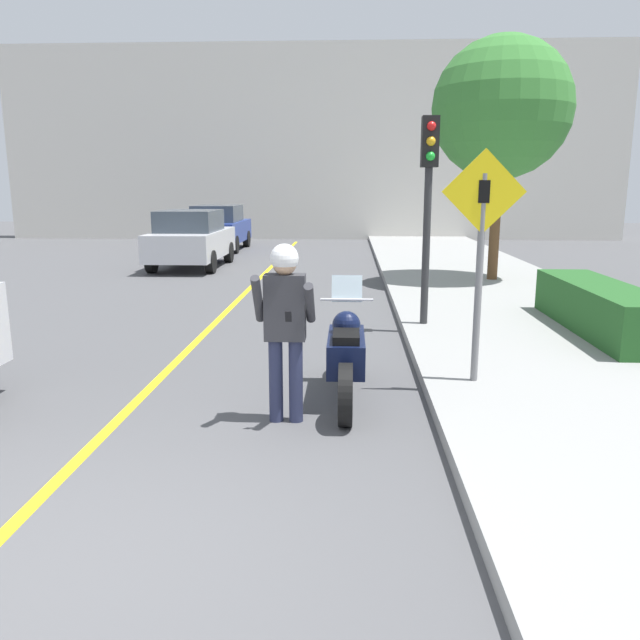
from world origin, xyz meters
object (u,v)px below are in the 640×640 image
Objects in this scene: street_tree at (502,109)px; traffic_light at (429,181)px; parked_car_silver at (192,239)px; parked_car_blue at (219,227)px; crossing_sign at (481,245)px; motorcycle at (346,354)px; person_biker at (285,314)px.

traffic_light is at bearing -113.38° from street_tree.
parked_car_blue is at bearing 93.24° from parked_car_silver.
motorcycle is at bearing -170.58° from crossing_sign.
traffic_light is 5.87m from street_tree.
parked_car_blue is at bearing 106.26° from motorcycle.
parked_car_blue is at bearing 114.42° from traffic_light.
traffic_light is 0.77× the size of parked_car_blue.
motorcycle is 0.69× the size of traffic_light.
crossing_sign is at bearing 9.42° from motorcycle.
traffic_light is at bearing 65.47° from person_biker.
motorcycle is 17.58m from parked_car_blue.
parked_car_blue is (-0.30, 5.33, 0.00)m from parked_car_silver.
street_tree is (2.01, 8.22, 2.38)m from crossing_sign.
crossing_sign is 0.46× the size of street_tree.
crossing_sign is 3.14m from traffic_light.
crossing_sign is 0.61× the size of parked_car_blue.
crossing_sign is 0.61× the size of parked_car_silver.
person_biker is at bearing -113.89° from street_tree.
person_biker is 2.36m from crossing_sign.
traffic_light is at bearing 94.12° from crossing_sign.
traffic_light is 0.77× the size of parked_car_silver.
person_biker is 0.70× the size of crossing_sign.
person_biker is at bearing -154.63° from crossing_sign.
motorcycle is at bearing 50.89° from person_biker.
street_tree is 12.32m from parked_car_blue.
person_biker is at bearing -114.53° from traffic_light.
parked_car_silver is (-6.08, 11.30, -0.84)m from crossing_sign.
traffic_light is 0.58× the size of street_tree.
person_biker is at bearing -71.85° from parked_car_silver.
motorcycle is at bearing -73.74° from parked_car_blue.
person_biker reaches higher than motorcycle.
street_tree is 9.24m from parked_car_silver.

